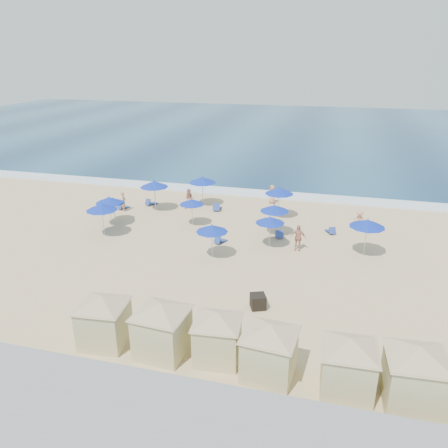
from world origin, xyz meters
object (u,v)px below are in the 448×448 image
Objects in this scene: cabana_0 at (103,314)px; beachgoer_4 at (272,194)px; cabana_2 at (217,330)px; umbrella_6 at (212,228)px; umbrella_8 at (270,220)px; cabana_1 at (162,322)px; umbrella_1 at (102,207)px; trash_bin at (258,301)px; cabana_5 at (416,368)px; umbrella_10 at (367,223)px; umbrella_3 at (109,200)px; umbrella_5 at (192,202)px; beachgoer_3 at (359,220)px; umbrella_7 at (275,208)px; umbrella_0 at (113,201)px; beachgoer_1 at (189,199)px; beachgoer_0 at (124,201)px; umbrella_4 at (203,180)px; cabana_4 at (349,358)px; beachgoer_2 at (298,238)px; cabana_3 at (270,344)px; umbrella_9 at (279,191)px; umbrella_2 at (154,184)px.

beachgoer_4 is (4.28, 22.43, -0.71)m from cabana_0.
umbrella_6 is (-3.13, 9.88, 0.60)m from cabana_2.
cabana_1 is at bearing -102.10° from umbrella_8.
umbrella_1 is 1.09× the size of umbrella_6.
umbrella_8 reaches higher than trash_bin.
cabana_5 is 1.73× the size of umbrella_10.
cabana_1 is 10.43m from cabana_5.
cabana_0 reaches higher than umbrella_3.
beachgoer_3 is (12.69, 2.30, -1.15)m from umbrella_5.
beachgoer_4 is (1.40, 22.43, -0.78)m from cabana_1.
cabana_5 is 17.28m from umbrella_7.
beachgoer_1 is (4.77, 4.58, -0.90)m from umbrella_0.
beachgoer_1 reaches higher than beachgoer_0.
cabana_0 is 1.87× the size of umbrella_8.
umbrella_4 reaches higher than beachgoer_0.
cabana_4 reaches higher than beachgoer_2.
beachgoer_4 is at bearing 162.33° from beachgoer_3.
cabana_3 reaches higher than beachgoer_1.
cabana_1 reaches higher than beachgoer_1.
cabana_0 is 2.08× the size of umbrella_0.
umbrella_4 is 10.84m from umbrella_6.
cabana_1 reaches higher than umbrella_0.
beachgoer_2 reaches higher than beachgoer_0.
umbrella_5 reaches higher than umbrella_0.
umbrella_9 reaches higher than umbrella_10.
cabana_4 reaches higher than umbrella_7.
cabana_3 is at bearing -44.62° from umbrella_0.
beachgoer_1 is at bearing 124.39° from cabana_4.
umbrella_10 is at bearing 16.77° from umbrella_6.
cabana_4 is 2.47× the size of beachgoer_0.
umbrella_1 is 18.62m from umbrella_10.
cabana_1 is 2.02× the size of umbrella_5.
umbrella_6 is at bearing -47.04° from beachgoer_4.
umbrella_2 is at bearing 106.02° from cabana_0.
beachgoer_4 is at bearing 79.21° from cabana_0.
beachgoer_1 is at bearing 48.77° from umbrella_3.
umbrella_4 is 1.02× the size of umbrella_9.
beachgoer_2 is at bearing -3.54° from umbrella_3.
umbrella_1 is 1.13× the size of umbrella_8.
umbrella_8 is 14.06m from beachgoer_0.
umbrella_3 is 3.67m from beachgoer_0.
cabana_3 reaches higher than cabana_0.
cabana_3 is at bearing -61.05° from umbrella_5.
umbrella_4 is at bearing 33.33° from umbrella_2.
cabana_4 is at bearing -38.05° from umbrella_3.
umbrella_5 is at bearing 165.22° from beachgoer_2.
umbrella_3 reaches higher than umbrella_0.
cabana_1 is 2.66× the size of beachgoer_4.
beachgoer_1 is 11.80m from beachgoer_2.
cabana_0 is 0.99× the size of cabana_3.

